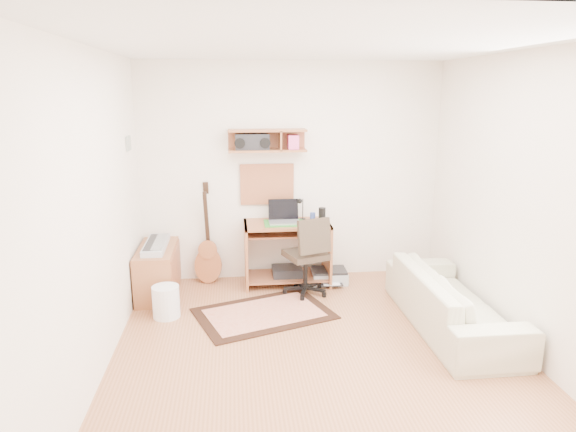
{
  "coord_description": "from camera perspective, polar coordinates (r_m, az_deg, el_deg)",
  "views": [
    {
      "loc": [
        -0.71,
        -4.02,
        2.26
      ],
      "look_at": [
        -0.15,
        1.05,
        1.0
      ],
      "focal_mm": 31.76,
      "sensor_mm": 36.0,
      "label": 1
    }
  ],
  "objects": [
    {
      "name": "ceiling",
      "position": [
        4.09,
        3.9,
        18.69
      ],
      "size": [
        3.6,
        4.0,
        0.01
      ],
      "primitive_type": "cube",
      "color": "white",
      "rests_on": "ground"
    },
    {
      "name": "back_wall",
      "position": [
        6.14,
        0.42,
        4.88
      ],
      "size": [
        3.6,
        0.01,
        2.6
      ],
      "primitive_type": "cube",
      "color": "white",
      "rests_on": "ground"
    },
    {
      "name": "floor",
      "position": [
        4.67,
        3.36,
        -15.18
      ],
      "size": [
        3.6,
        4.0,
        0.01
      ],
      "primitive_type": "cube",
      "color": "#A86B46",
      "rests_on": "ground"
    },
    {
      "name": "speaker",
      "position": [
        5.96,
        3.83,
        0.08
      ],
      "size": [
        0.08,
        0.08,
        0.18
      ],
      "primitive_type": "cylinder",
      "color": "black",
      "rests_on": "desk"
    },
    {
      "name": "task_chair",
      "position": [
        5.74,
        1.98,
        -4.34
      ],
      "size": [
        0.61,
        0.61,
        0.93
      ],
      "primitive_type": null,
      "rotation": [
        0.0,
        0.0,
        0.34
      ],
      "color": "#32281D",
      "rests_on": "floor"
    },
    {
      "name": "guitar",
      "position": [
        6.11,
        -9.05,
        -1.96
      ],
      "size": [
        0.35,
        0.25,
        1.22
      ],
      "primitive_type": null,
      "rotation": [
        0.0,
        0.0,
        -0.15
      ],
      "color": "#AC5E35",
      "rests_on": "floor"
    },
    {
      "name": "music_keyboard",
      "position": [
        5.88,
        -14.56,
        -3.16
      ],
      "size": [
        0.23,
        0.73,
        0.06
      ],
      "primitive_type": "cube",
      "color": "#B2B5BA",
      "rests_on": "cabinet"
    },
    {
      "name": "cork_board",
      "position": [
        6.11,
        -2.36,
        3.59
      ],
      "size": [
        0.64,
        0.03,
        0.49
      ],
      "primitive_type": "cube",
      "color": "tan",
      "rests_on": "back_wall"
    },
    {
      "name": "sofa",
      "position": [
        5.23,
        17.91,
        -8.01
      ],
      "size": [
        0.55,
        1.89,
        0.74
      ],
      "primitive_type": "imported",
      "rotation": [
        0.0,
        0.0,
        1.57
      ],
      "color": "beige",
      "rests_on": "floor"
    },
    {
      "name": "pencil_cup",
      "position": [
        6.1,
        2.78,
        -0.04
      ],
      "size": [
        0.06,
        0.06,
        0.09
      ],
      "primitive_type": "cylinder",
      "color": "#2F458E",
      "rests_on": "desk"
    },
    {
      "name": "wall_photo",
      "position": [
        5.65,
        -17.44,
        7.77
      ],
      "size": [
        0.02,
        0.2,
        0.15
      ],
      "primitive_type": "cube",
      "color": "#4C8CBF",
      "rests_on": "left_wall"
    },
    {
      "name": "right_wall",
      "position": [
        4.83,
        25.2,
        1.09
      ],
      "size": [
        0.01,
        4.0,
        2.6
      ],
      "primitive_type": "cube",
      "color": "white",
      "rests_on": "ground"
    },
    {
      "name": "left_wall",
      "position": [
        4.27,
        -20.98,
        -0.03
      ],
      "size": [
        0.01,
        4.0,
        2.6
      ],
      "primitive_type": "cube",
      "color": "white",
      "rests_on": "ground"
    },
    {
      "name": "waste_basket",
      "position": [
        5.41,
        -13.49,
        -9.31
      ],
      "size": [
        0.33,
        0.33,
        0.33
      ],
      "primitive_type": "cylinder",
      "rotation": [
        0.0,
        0.0,
        -0.24
      ],
      "color": "white",
      "rests_on": "floor"
    },
    {
      "name": "wall_shelf",
      "position": [
        5.93,
        -2.34,
        8.45
      ],
      "size": [
        0.9,
        0.25,
        0.26
      ],
      "primitive_type": "cube",
      "color": "#9F5E38",
      "rests_on": "back_wall"
    },
    {
      "name": "boombox",
      "position": [
        5.92,
        -4.03,
        8.22
      ],
      "size": [
        0.39,
        0.18,
        0.2
      ],
      "primitive_type": "cube",
      "color": "black",
      "rests_on": "wall_shelf"
    },
    {
      "name": "rug",
      "position": [
        5.39,
        -2.72,
        -10.84
      ],
      "size": [
        1.56,
        1.29,
        0.02
      ],
      "primitive_type": "cube",
      "rotation": [
        0.0,
        0.0,
        0.34
      ],
      "color": "beige",
      "rests_on": "floor"
    },
    {
      "name": "desk_lamp",
      "position": [
        6.1,
        1.66,
        0.81
      ],
      "size": [
        0.09,
        0.09,
        0.26
      ],
      "primitive_type": null,
      "color": "black",
      "rests_on": "desk"
    },
    {
      "name": "laptop",
      "position": [
        5.91,
        -0.43,
        0.43
      ],
      "size": [
        0.36,
        0.36,
        0.27
      ],
      "primitive_type": null,
      "rotation": [
        0.0,
        0.0,
        -0.01
      ],
      "color": "silver",
      "rests_on": "desk"
    },
    {
      "name": "desk",
      "position": [
        6.08,
        -0.11,
        -4.2
      ],
      "size": [
        1.0,
        0.55,
        0.75
      ],
      "primitive_type": null,
      "color": "#9F5E38",
      "rests_on": "floor"
    },
    {
      "name": "cabinet",
      "position": [
        5.98,
        -14.38,
        -5.98
      ],
      "size": [
        0.4,
        0.9,
        0.55
      ],
      "primitive_type": "cube",
      "color": "#9F5E38",
      "rests_on": "floor"
    },
    {
      "name": "printer",
      "position": [
        6.21,
        4.64,
        -6.65
      ],
      "size": [
        0.43,
        0.34,
        0.16
      ],
      "primitive_type": "cube",
      "rotation": [
        0.0,
        0.0,
        -0.03
      ],
      "color": "#A5A8AA",
      "rests_on": "floor"
    }
  ]
}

